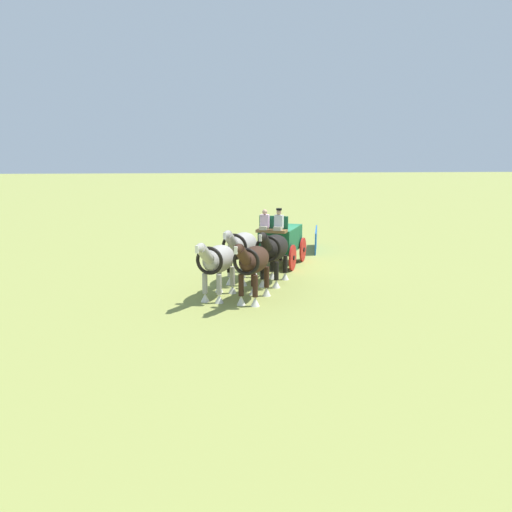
{
  "coord_description": "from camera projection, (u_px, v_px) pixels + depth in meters",
  "views": [
    {
      "loc": [
        23.73,
        -3.56,
        5.05
      ],
      "look_at": [
        4.0,
        -1.54,
        1.2
      ],
      "focal_mm": 37.63,
      "sensor_mm": 36.0,
      "label": 1
    }
  ],
  "objects": [
    {
      "name": "draft_horse_lead_near",
      "position": [
        253.0,
        262.0,
        18.19
      ],
      "size": [
        2.89,
        1.67,
        2.25
      ],
      "color": "#331E14",
      "rests_on": "ground"
    },
    {
      "name": "draft_horse_rear_off",
      "position": [
        241.0,
        247.0,
        21.02
      ],
      "size": [
        3.07,
        1.78,
        2.27
      ],
      "color": "#9E998E",
      "rests_on": "ground"
    },
    {
      "name": "draft_horse_lead_off",
      "position": [
        217.0,
        261.0,
        18.58
      ],
      "size": [
        2.86,
        1.67,
        2.21
      ],
      "color": "#9E998E",
      "rests_on": "ground"
    },
    {
      "name": "sponsor_banner",
      "position": [
        316.0,
        240.0,
        28.06
      ],
      "size": [
        3.13,
        0.78,
        1.1
      ],
      "primitive_type": "cube",
      "rotation": [
        0.0,
        0.0,
        -0.23
      ],
      "color": "#1959B2",
      "rests_on": "ground"
    },
    {
      "name": "ground_plane",
      "position": [
        281.0,
        265.0,
        24.49
      ],
      "size": [
        220.0,
        220.0,
        0.0
      ],
      "primitive_type": "plane",
      "color": "olive"
    },
    {
      "name": "show_wagon",
      "position": [
        280.0,
        240.0,
        24.11
      ],
      "size": [
        5.39,
        2.97,
        2.74
      ],
      "color": "#195B38",
      "rests_on": "ground"
    },
    {
      "name": "draft_horse_rear_near",
      "position": [
        273.0,
        249.0,
        20.64
      ],
      "size": [
        2.91,
        1.71,
        2.24
      ],
      "color": "black",
      "rests_on": "ground"
    }
  ]
}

